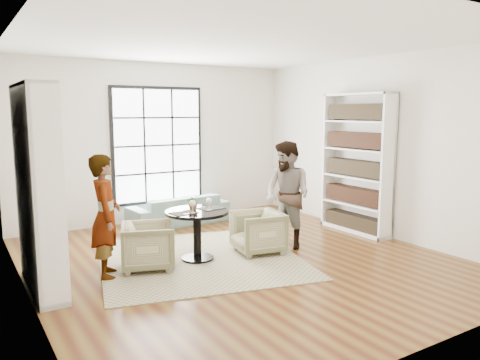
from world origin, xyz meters
TOP-DOWN VIEW (x-y plane):
  - ground at (0.00, 0.00)m, footprint 6.00×6.00m
  - room_shell at (0.00, 0.54)m, footprint 6.00×6.01m
  - rug at (-0.47, 0.33)m, footprint 3.31×3.31m
  - pedestal_table at (-0.51, 0.33)m, footprint 0.89×0.89m
  - sofa at (0.17, 2.45)m, footprint 1.90×0.85m
  - armchair_left at (-1.24, 0.34)m, footprint 0.87×0.86m
  - armchair_right at (0.40, 0.16)m, footprint 0.81×0.79m
  - person_left at (-1.79, 0.34)m, footprint 0.52×0.65m
  - person_right at (0.95, 0.16)m, footprint 0.76×0.90m
  - placemat_left at (-0.74, 0.27)m, footprint 0.38×0.31m
  - placemat_right at (-0.27, 0.36)m, footprint 0.38×0.31m
  - cutlery_left at (-0.74, 0.27)m, footprint 0.17×0.24m
  - cutlery_right at (-0.27, 0.36)m, footprint 0.17×0.24m
  - wine_glass_left at (-0.64, 0.19)m, footprint 0.08×0.08m
  - wine_glass_right at (-0.36, 0.25)m, footprint 0.08×0.08m
  - flower_centerpiece at (-0.54, 0.39)m, footprint 0.23×0.21m

SIDE VIEW (x-z plane):
  - ground at x=0.00m, z-range 0.00..0.00m
  - rug at x=-0.47m, z-range 0.00..0.01m
  - sofa at x=0.17m, z-range 0.00..0.54m
  - armchair_left at x=-1.24m, z-range 0.00..0.63m
  - armchair_right at x=0.40m, z-range 0.00..0.63m
  - pedestal_table at x=-0.51m, z-range 0.16..0.87m
  - placemat_left at x=-0.74m, z-range 0.71..0.72m
  - placemat_right at x=-0.27m, z-range 0.71..0.72m
  - cutlery_left at x=-0.74m, z-range 0.72..0.73m
  - cutlery_right at x=-0.27m, z-range 0.72..0.73m
  - person_left at x=-1.79m, z-range 0.00..1.57m
  - person_right at x=0.95m, z-range 0.00..1.64m
  - flower_centerpiece at x=-0.54m, z-range 0.71..0.94m
  - wine_glass_right at x=-0.36m, z-range 0.75..0.93m
  - wine_glass_left at x=-0.64m, z-range 0.75..0.94m
  - room_shell at x=0.00m, z-range -1.74..4.26m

